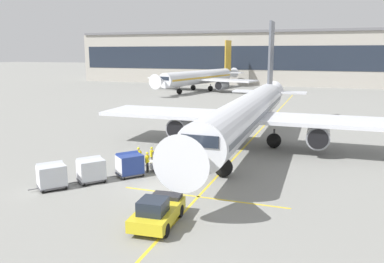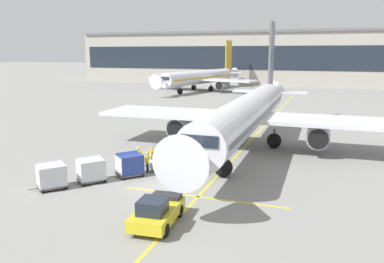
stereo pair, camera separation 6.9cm
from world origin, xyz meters
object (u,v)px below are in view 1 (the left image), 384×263
object	(u,v)px
distant_airplane	(200,77)
ground_crew_by_carts	(161,166)
parked_airplane	(248,113)
belt_loader	(171,159)
baggage_cart_second	(91,169)
baggage_cart_third	(52,175)
baggage_cart_lead	(130,164)
safety_cone_engine_keepout	(194,142)
ground_crew_wingwalker	(147,161)
ground_crew_by_loader	(139,155)
ground_crew_marshaller	(152,155)
pushback_tug	(157,212)

from	to	relation	value
distant_airplane	ground_crew_by_carts	bearing A→B (deg)	-74.15
parked_airplane	belt_loader	xyz separation A→B (m)	(-4.73, -9.42, -2.88)
baggage_cart_second	ground_crew_by_carts	distance (m)	5.36
baggage_cart_third	distant_airplane	world-z (taller)	distant_airplane
baggage_cart_lead	baggage_cart_third	size ratio (longest dim) A/B	1.00
baggage_cart_lead	safety_cone_engine_keepout	bearing A→B (deg)	83.52
baggage_cart_lead	ground_crew_by_carts	size ratio (longest dim) A/B	1.50
distant_airplane	ground_crew_wingwalker	bearing A→B (deg)	-75.25
parked_airplane	ground_crew_by_loader	bearing A→B (deg)	-126.98
parked_airplane	ground_crew_by_carts	bearing A→B (deg)	-109.45
ground_crew_wingwalker	baggage_cart_second	bearing A→B (deg)	-129.05
parked_airplane	ground_crew_by_loader	size ratio (longest dim) A/B	23.55
baggage_cart_second	distant_airplane	distance (m)	72.84
parked_airplane	belt_loader	distance (m)	10.93
ground_crew_marshaller	ground_crew_wingwalker	xyz separation A→B (m)	(0.40, -1.72, 0.00)
pushback_tug	safety_cone_engine_keepout	world-z (taller)	pushback_tug
ground_crew_wingwalker	baggage_cart_lead	bearing A→B (deg)	-123.12
ground_crew_by_loader	ground_crew_by_carts	distance (m)	3.98
ground_crew_marshaller	distant_airplane	distance (m)	68.16
baggage_cart_lead	baggage_cart_second	size ratio (longest dim) A/B	1.00
baggage_cart_lead	pushback_tug	distance (m)	9.63
belt_loader	ground_crew_by_carts	distance (m)	3.04
parked_airplane	ground_crew_by_loader	xyz separation A→B (m)	(-7.57, -10.05, -2.70)
baggage_cart_third	baggage_cart_lead	bearing A→B (deg)	49.01
belt_loader	pushback_tug	bearing A→B (deg)	-71.50
ground_crew_marshaller	ground_crew_wingwalker	size ratio (longest dim) A/B	1.00
baggage_cart_third	ground_crew_by_loader	size ratio (longest dim) A/B	1.50
ground_crew_marshaller	baggage_cart_second	bearing A→B (deg)	-115.62
parked_airplane	ground_crew_by_carts	xyz separation A→B (m)	(-4.39, -12.44, -2.70)
parked_airplane	ground_crew_marshaller	size ratio (longest dim) A/B	23.55
ground_crew_by_carts	baggage_cart_lead	bearing A→B (deg)	-174.96
baggage_cart_lead	safety_cone_engine_keepout	world-z (taller)	baggage_cart_lead
baggage_cart_third	ground_crew_marshaller	distance (m)	8.88
belt_loader	safety_cone_engine_keepout	bearing A→B (deg)	96.31
belt_loader	ground_crew_marshaller	size ratio (longest dim) A/B	2.75
ground_crew_wingwalker	safety_cone_engine_keepout	distance (m)	10.50
distant_airplane	ground_crew_marshaller	bearing A→B (deg)	-75.21
pushback_tug	safety_cone_engine_keepout	bearing A→B (deg)	103.25
pushback_tug	ground_crew_marshaller	bearing A→B (deg)	116.84
parked_airplane	baggage_cart_third	size ratio (longest dim) A/B	15.72
safety_cone_engine_keepout	ground_crew_by_carts	bearing A→B (deg)	-83.68
ground_crew_wingwalker	distant_airplane	distance (m)	69.93
baggage_cart_second	parked_airplane	bearing A→B (deg)	58.67
pushback_tug	distant_airplane	distance (m)	79.93
baggage_cart_third	baggage_cart_second	bearing A→B (deg)	50.32
belt_loader	ground_crew_marshaller	bearing A→B (deg)	-175.68
ground_crew_marshaller	ground_crew_wingwalker	distance (m)	1.77
baggage_cart_second	baggage_cart_third	size ratio (longest dim) A/B	1.00
ground_crew_by_loader	ground_crew_by_carts	bearing A→B (deg)	-37.08
belt_loader	ground_crew_by_carts	size ratio (longest dim) A/B	2.75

